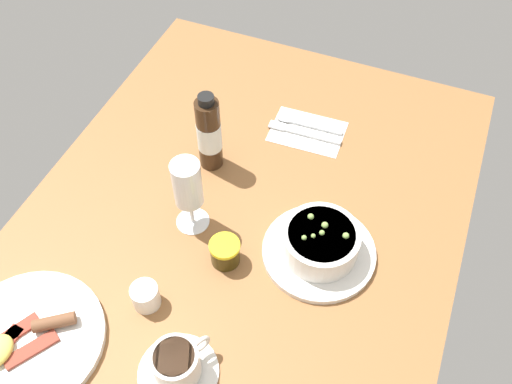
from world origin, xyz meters
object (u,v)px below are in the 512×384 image
Objects in this scene: cutlery_setting at (305,130)px; breakfast_plate at (26,341)px; creamer_jug at (145,296)px; coffee_cup at (177,365)px; sauce_bottle_brown at (209,134)px; jam_jar at (225,252)px; porridge_bowl at (320,244)px; wine_glass at (188,187)px.

breakfast_plate is at bearing 157.12° from cutlery_setting.
creamer_jug reaches higher than cutlery_setting.
breakfast_plate is at bearing 100.80° from coffee_cup.
creamer_jug is 0.23× the size of breakfast_plate.
creamer_jug is at bearing 166.47° from cutlery_setting.
breakfast_plate is (-48.34, 11.79, -7.76)cm from sauce_bottle_brown.
jam_jar is 36.63cm from breakfast_plate.
cutlery_setting is at bearing -43.56° from sauce_bottle_brown.
porridge_bowl is 3.60× the size of creamer_jug.
wine_glass is 2.95× the size of jam_jar.
porridge_bowl reaches higher than jam_jar.
coffee_cup is 45.96cm from sauce_bottle_brown.
wine_glass reaches higher than cutlery_setting.
jam_jar is 0.22× the size of breakfast_plate.
porridge_bowl is 31.59cm from sauce_bottle_brown.
coffee_cup is (-30.14, 14.02, -0.10)cm from porridge_bowl.
sauce_bottle_brown is (20.97, 12.51, 6.06)cm from jam_jar.
breakfast_plate is (-32.92, 14.84, -9.97)cm from wine_glass.
coffee_cup reaches higher than creamer_jug.
breakfast_plate is (-35.09, 39.96, -2.40)cm from porridge_bowl.
coffee_cup reaches higher than breakfast_plate.
coffee_cup is at bearing -79.20° from breakfast_plate.
coffee_cup reaches higher than jam_jar.
jam_jar is at bearing 116.27° from porridge_bowl.
porridge_bowl is at bearing -48.71° from breakfast_plate.
jam_jar is at bearing 4.20° from coffee_cup.
jam_jar is (22.41, 1.64, -0.59)cm from coffee_cup.
coffee_cup is 0.51× the size of breakfast_plate.
creamer_jug is (-50.55, 12.16, 2.16)cm from cutlery_setting.
sauce_bottle_brown is at bearing 30.81° from jam_jar.
creamer_jug is at bearing -174.48° from sauce_bottle_brown.
cutlery_setting is 35.66cm from wine_glass.
creamer_jug is 0.35× the size of wine_glass.
jam_jar is (-5.55, -9.46, -8.27)cm from wine_glass.
sauce_bottle_brown is (43.39, 14.15, 5.46)cm from coffee_cup.
porridge_bowl reaches higher than coffee_cup.
wine_glass is (-2.18, 25.12, 7.58)cm from porridge_bowl.
jam_jar is at bearing -41.61° from breakfast_plate.
wine_glass reaches higher than coffee_cup.
sauce_bottle_brown is (15.42, 3.05, -2.21)cm from wine_glass.
creamer_jug is at bearing -47.04° from breakfast_plate.
porridge_bowl reaches higher than breakfast_plate.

